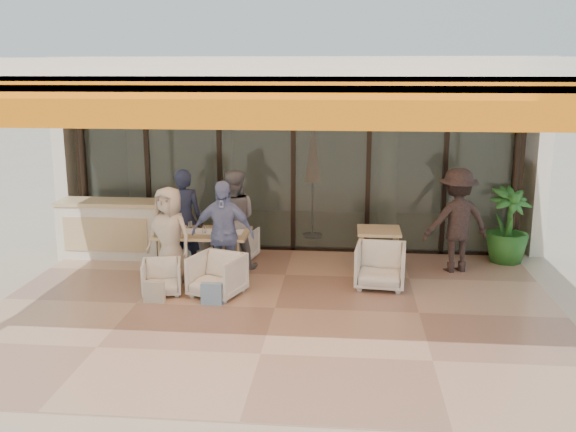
{
  "coord_description": "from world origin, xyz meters",
  "views": [
    {
      "loc": [
        0.97,
        -8.45,
        3.3
      ],
      "look_at": [
        0.1,
        0.9,
        1.15
      ],
      "focal_mm": 40.0,
      "sensor_mm": 36.0,
      "label": 1
    }
  ],
  "objects_px": {
    "chair_far_right": "(239,243)",
    "diner_cream": "(169,236)",
    "potted_palm": "(508,226)",
    "diner_grey": "(233,220)",
    "diner_navy": "(184,218)",
    "side_chair": "(380,264)",
    "diner_periwinkle": "(223,234)",
    "side_table": "(379,236)",
    "host_counter": "(112,229)",
    "standing_woman": "(457,221)",
    "chair_far_left": "(192,241)",
    "chair_near_left": "(162,276)",
    "dining_table": "(202,235)",
    "chair_near_right": "(217,273)"
  },
  "relations": [
    {
      "from": "diner_grey",
      "to": "host_counter",
      "type": "bearing_deg",
      "value": -19.15
    },
    {
      "from": "potted_palm",
      "to": "diner_grey",
      "type": "bearing_deg",
      "value": -171.02
    },
    {
      "from": "chair_near_left",
      "to": "diner_navy",
      "type": "relative_size",
      "value": 0.34
    },
    {
      "from": "chair_near_right",
      "to": "potted_palm",
      "type": "xyz_separation_m",
      "value": [
        4.66,
        2.14,
        0.31
      ]
    },
    {
      "from": "chair_far_right",
      "to": "diner_cream",
      "type": "height_order",
      "value": "diner_cream"
    },
    {
      "from": "diner_navy",
      "to": "diner_cream",
      "type": "relative_size",
      "value": 1.09
    },
    {
      "from": "diner_cream",
      "to": "side_chair",
      "type": "height_order",
      "value": "diner_cream"
    },
    {
      "from": "diner_periwinkle",
      "to": "standing_woman",
      "type": "xyz_separation_m",
      "value": [
        3.7,
        1.04,
        0.04
      ]
    },
    {
      "from": "diner_periwinkle",
      "to": "potted_palm",
      "type": "bearing_deg",
      "value": 21.78
    },
    {
      "from": "diner_grey",
      "to": "side_chair",
      "type": "bearing_deg",
      "value": 153.64
    },
    {
      "from": "chair_far_left",
      "to": "side_table",
      "type": "height_order",
      "value": "side_table"
    },
    {
      "from": "potted_palm",
      "to": "dining_table",
      "type": "bearing_deg",
      "value": -166.95
    },
    {
      "from": "chair_near_left",
      "to": "diner_navy",
      "type": "height_order",
      "value": "diner_navy"
    },
    {
      "from": "chair_far_left",
      "to": "chair_near_left",
      "type": "distance_m",
      "value": 1.9
    },
    {
      "from": "chair_far_right",
      "to": "standing_woman",
      "type": "xyz_separation_m",
      "value": [
        3.7,
        -0.36,
        0.56
      ]
    },
    {
      "from": "diner_navy",
      "to": "side_table",
      "type": "relative_size",
      "value": 2.28
    },
    {
      "from": "chair_far_right",
      "to": "diner_navy",
      "type": "relative_size",
      "value": 0.37
    },
    {
      "from": "chair_near_right",
      "to": "side_table",
      "type": "distance_m",
      "value": 2.8
    },
    {
      "from": "host_counter",
      "to": "diner_cream",
      "type": "bearing_deg",
      "value": -42.84
    },
    {
      "from": "diner_grey",
      "to": "chair_far_right",
      "type": "bearing_deg",
      "value": -98.36
    },
    {
      "from": "dining_table",
      "to": "standing_woman",
      "type": "height_order",
      "value": "standing_woman"
    },
    {
      "from": "diner_cream",
      "to": "potted_palm",
      "type": "xyz_separation_m",
      "value": [
        5.5,
        1.64,
        -0.11
      ]
    },
    {
      "from": "chair_near_left",
      "to": "host_counter",
      "type": "bearing_deg",
      "value": 114.27
    },
    {
      "from": "chair_near_left",
      "to": "diner_periwinkle",
      "type": "height_order",
      "value": "diner_periwinkle"
    },
    {
      "from": "diner_navy",
      "to": "host_counter",
      "type": "bearing_deg",
      "value": -20.73
    },
    {
      "from": "host_counter",
      "to": "side_chair",
      "type": "distance_m",
      "value": 4.86
    },
    {
      "from": "chair_far_left",
      "to": "diner_grey",
      "type": "height_order",
      "value": "diner_grey"
    },
    {
      "from": "potted_palm",
      "to": "side_chair",
      "type": "bearing_deg",
      "value": -145.73
    },
    {
      "from": "chair_near_right",
      "to": "side_table",
      "type": "bearing_deg",
      "value": 49.47
    },
    {
      "from": "host_counter",
      "to": "diner_cream",
      "type": "height_order",
      "value": "diner_cream"
    },
    {
      "from": "side_table",
      "to": "potted_palm",
      "type": "bearing_deg",
      "value": 19.11
    },
    {
      "from": "diner_navy",
      "to": "side_chair",
      "type": "distance_m",
      "value": 3.39
    },
    {
      "from": "chair_far_right",
      "to": "side_table",
      "type": "bearing_deg",
      "value": 178.19
    },
    {
      "from": "side_chair",
      "to": "potted_palm",
      "type": "xyz_separation_m",
      "value": [
        2.24,
        1.53,
        0.28
      ]
    },
    {
      "from": "chair_near_left",
      "to": "diner_cream",
      "type": "xyz_separation_m",
      "value": [
        0.0,
        0.5,
        0.48
      ]
    },
    {
      "from": "host_counter",
      "to": "diner_navy",
      "type": "relative_size",
      "value": 1.09
    },
    {
      "from": "dining_table",
      "to": "potted_palm",
      "type": "distance_m",
      "value": 5.23
    },
    {
      "from": "chair_far_left",
      "to": "chair_near_right",
      "type": "distance_m",
      "value": 2.08
    },
    {
      "from": "host_counter",
      "to": "dining_table",
      "type": "bearing_deg",
      "value": -25.39
    },
    {
      "from": "diner_navy",
      "to": "diner_periwinkle",
      "type": "xyz_separation_m",
      "value": [
        0.84,
        -0.9,
        -0.02
      ]
    },
    {
      "from": "diner_navy",
      "to": "chair_near_right",
      "type": "bearing_deg",
      "value": 117.03
    },
    {
      "from": "chair_far_right",
      "to": "dining_table",
      "type": "bearing_deg",
      "value": 76.29
    },
    {
      "from": "diner_periwinkle",
      "to": "side_table",
      "type": "distance_m",
      "value": 2.58
    },
    {
      "from": "host_counter",
      "to": "standing_woman",
      "type": "bearing_deg",
      "value": -2.79
    },
    {
      "from": "chair_far_right",
      "to": "diner_cream",
      "type": "bearing_deg",
      "value": 69.74
    },
    {
      "from": "diner_navy",
      "to": "diner_grey",
      "type": "distance_m",
      "value": 0.84
    },
    {
      "from": "diner_periwinkle",
      "to": "side_table",
      "type": "bearing_deg",
      "value": 21.99
    },
    {
      "from": "chair_far_left",
      "to": "standing_woman",
      "type": "bearing_deg",
      "value": 178.95
    },
    {
      "from": "host_counter",
      "to": "chair_near_left",
      "type": "xyz_separation_m",
      "value": [
        1.44,
        -1.83,
        -0.24
      ]
    },
    {
      "from": "host_counter",
      "to": "diner_navy",
      "type": "distance_m",
      "value": 1.54
    }
  ]
}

